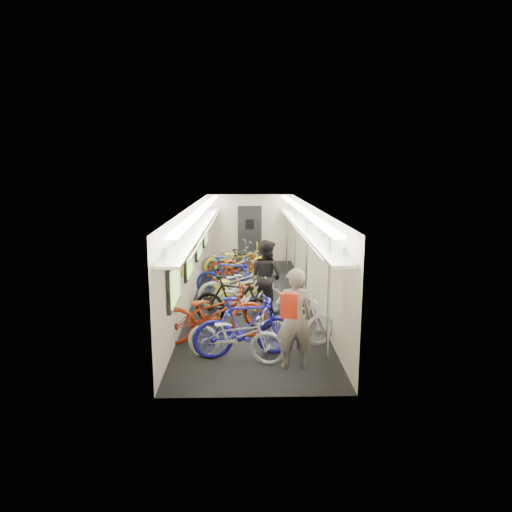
{
  "coord_description": "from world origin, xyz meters",
  "views": [
    {
      "loc": [
        -0.15,
        -11.2,
        3.32
      ],
      "look_at": [
        0.11,
        0.01,
        1.15
      ],
      "focal_mm": 32.0,
      "sensor_mm": 36.0,
      "label": 1
    }
  ],
  "objects_px": {
    "bicycle_1": "(245,327)",
    "backpack": "(289,306)",
    "passenger_mid": "(266,276)",
    "bicycle_0": "(235,336)",
    "passenger_near": "(294,319)"
  },
  "relations": [
    {
      "from": "bicycle_1",
      "to": "backpack",
      "type": "height_order",
      "value": "backpack"
    },
    {
      "from": "bicycle_1",
      "to": "passenger_mid",
      "type": "xyz_separation_m",
      "value": [
        0.49,
        2.57,
        0.3
      ]
    },
    {
      "from": "bicycle_0",
      "to": "backpack",
      "type": "height_order",
      "value": "backpack"
    },
    {
      "from": "bicycle_1",
      "to": "passenger_near",
      "type": "xyz_separation_m",
      "value": [
        0.81,
        -0.45,
        0.3
      ]
    },
    {
      "from": "passenger_near",
      "to": "passenger_mid",
      "type": "xyz_separation_m",
      "value": [
        -0.33,
        3.02,
        -0.0
      ]
    },
    {
      "from": "bicycle_0",
      "to": "bicycle_1",
      "type": "height_order",
      "value": "bicycle_1"
    },
    {
      "from": "bicycle_0",
      "to": "passenger_near",
      "type": "relative_size",
      "value": 1.02
    },
    {
      "from": "bicycle_1",
      "to": "backpack",
      "type": "distance_m",
      "value": 1.46
    },
    {
      "from": "bicycle_0",
      "to": "bicycle_1",
      "type": "xyz_separation_m",
      "value": [
        0.17,
        0.17,
        0.1
      ]
    },
    {
      "from": "bicycle_1",
      "to": "backpack",
      "type": "bearing_deg",
      "value": -157.78
    },
    {
      "from": "bicycle_1",
      "to": "passenger_mid",
      "type": "bearing_deg",
      "value": -20.13
    },
    {
      "from": "bicycle_0",
      "to": "backpack",
      "type": "xyz_separation_m",
      "value": [
        0.83,
        -0.91,
        0.82
      ]
    },
    {
      "from": "backpack",
      "to": "passenger_near",
      "type": "bearing_deg",
      "value": 84.27
    },
    {
      "from": "passenger_near",
      "to": "backpack",
      "type": "xyz_separation_m",
      "value": [
        -0.15,
        -0.63,
        0.42
      ]
    },
    {
      "from": "bicycle_0",
      "to": "backpack",
      "type": "relative_size",
      "value": 4.63
    }
  ]
}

